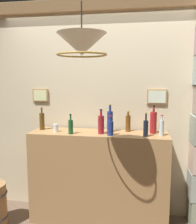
{
  "coord_description": "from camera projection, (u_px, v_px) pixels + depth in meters",
  "views": [
    {
      "loc": [
        0.48,
        -1.98,
        1.73
      ],
      "look_at": [
        0.0,
        0.75,
        1.35
      ],
      "focal_mm": 39.46,
      "sensor_mm": 36.0,
      "label": 1
    }
  ],
  "objects": [
    {
      "name": "liquor_bottle_tequila",
      "position": [
        146.0,
        128.0,
        2.68
      ],
      "size": [
        0.05,
        0.05,
        0.27
      ],
      "color": "black",
      "rests_on": "bar_shelf_unit"
    },
    {
      "name": "liquor_bottle_gin",
      "position": [
        110.0,
        121.0,
        2.92
      ],
      "size": [
        0.07,
        0.07,
        0.33
      ],
      "color": "navy",
      "rests_on": "bar_shelf_unit"
    },
    {
      "name": "liquor_bottle_port",
      "position": [
        128.0,
        123.0,
        2.94
      ],
      "size": [
        0.06,
        0.06,
        0.25
      ],
      "color": "brown",
      "rests_on": "bar_shelf_unit"
    },
    {
      "name": "liquor_bottle_mezcal",
      "position": [
        71.0,
        126.0,
        2.81
      ],
      "size": [
        0.06,
        0.06,
        0.23
      ],
      "color": "#194D25",
      "rests_on": "bar_shelf_unit"
    },
    {
      "name": "liquor_bottle_vermouth",
      "position": [
        110.0,
        128.0,
        2.73
      ],
      "size": [
        0.07,
        0.07,
        0.22
      ],
      "color": "navy",
      "rests_on": "bar_shelf_unit"
    },
    {
      "name": "panelled_rear_partition",
      "position": [
        103.0,
        103.0,
        3.13
      ],
      "size": [
        3.71,
        0.15,
        2.7
      ],
      "color": "beige",
      "rests_on": "ground"
    },
    {
      "name": "liquor_bottle_amaro",
      "position": [
        42.0,
        121.0,
        3.04
      ],
      "size": [
        0.06,
        0.06,
        0.27
      ],
      "color": "#573B15",
      "rests_on": "bar_shelf_unit"
    },
    {
      "name": "pendant_lamp",
      "position": [
        82.0,
        45.0,
        2.05
      ],
      "size": [
        0.43,
        0.43,
        0.44
      ],
      "color": "#EFE5C6"
    },
    {
      "name": "glass_tumbler_rocks",
      "position": [
        56.0,
        128.0,
        2.92
      ],
      "size": [
        0.06,
        0.06,
        0.09
      ],
      "color": "silver",
      "rests_on": "bar_shelf_unit"
    },
    {
      "name": "liquor_bottle_bourbon",
      "position": [
        162.0,
        127.0,
        2.71
      ],
      "size": [
        0.05,
        0.05,
        0.23
      ],
      "color": "silver",
      "rests_on": "bar_shelf_unit"
    },
    {
      "name": "bar_shelf_unit",
      "position": [
        99.0,
        177.0,
        2.96
      ],
      "size": [
        1.62,
        0.43,
        1.1
      ],
      "primitive_type": "cube",
      "color": "#9E7547",
      "rests_on": "ground"
    },
    {
      "name": "liquor_bottle_rum",
      "position": [
        153.0,
        122.0,
        2.83
      ],
      "size": [
        0.08,
        0.08,
        0.32
      ],
      "color": "maroon",
      "rests_on": "bar_shelf_unit"
    },
    {
      "name": "liquor_bottle_scotch",
      "position": [
        101.0,
        124.0,
        2.81
      ],
      "size": [
        0.07,
        0.07,
        0.28
      ],
      "color": "maroon",
      "rests_on": "bar_shelf_unit"
    }
  ]
}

